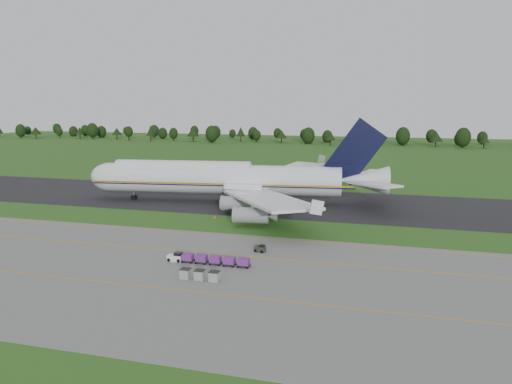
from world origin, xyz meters
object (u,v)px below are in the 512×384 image
(utility_cart, at_px, (260,249))
(edge_markers, at_px, (238,219))
(aircraft, at_px, (228,179))
(uld_row, at_px, (200,275))
(baggage_train, at_px, (207,259))

(utility_cart, bearing_deg, edge_markers, 116.42)
(aircraft, bearing_deg, uld_row, -75.61)
(baggage_train, relative_size, uld_row, 2.32)
(utility_cart, xyz_separation_m, uld_row, (-5.28, -16.47, 0.25))
(uld_row, relative_size, edge_markers, 0.53)
(aircraft, height_order, edge_markers, aircraft)
(aircraft, bearing_deg, baggage_train, -75.37)
(aircraft, distance_m, edge_markers, 22.08)
(baggage_train, relative_size, utility_cart, 6.89)
(baggage_train, height_order, edge_markers, baggage_train)
(utility_cart, xyz_separation_m, edge_markers, (-11.37, 22.88, -0.31))
(utility_cart, height_order, uld_row, uld_row)
(baggage_train, bearing_deg, uld_row, -77.30)
(aircraft, distance_m, utility_cart, 47.08)
(uld_row, height_order, edge_markers, uld_row)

